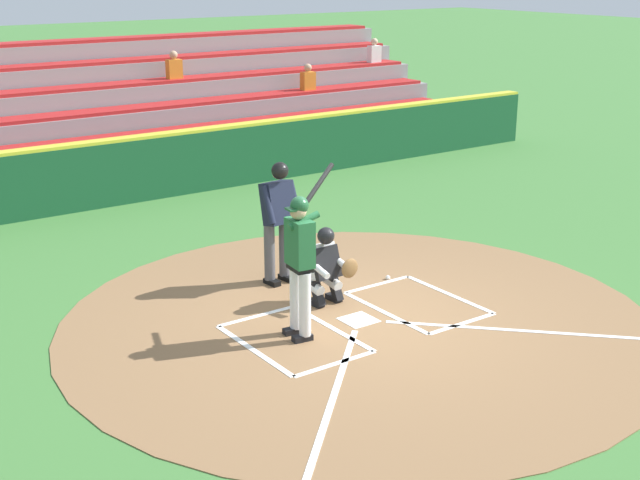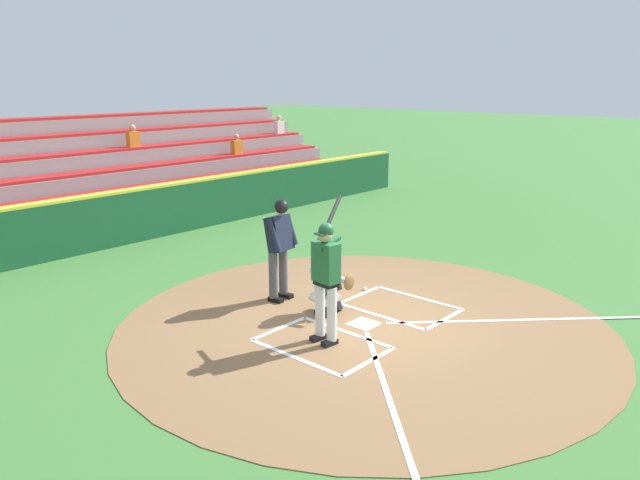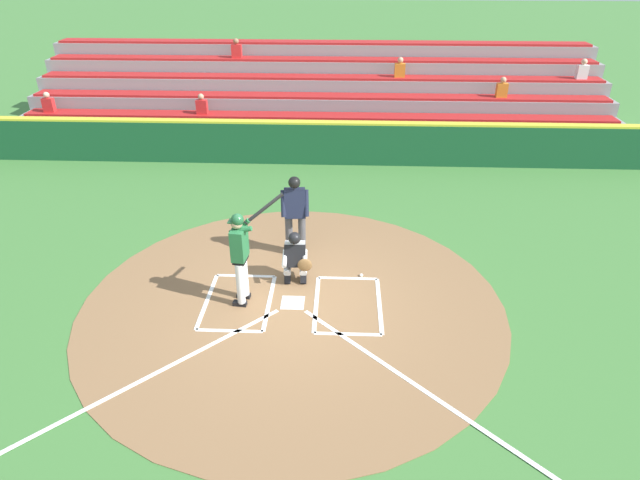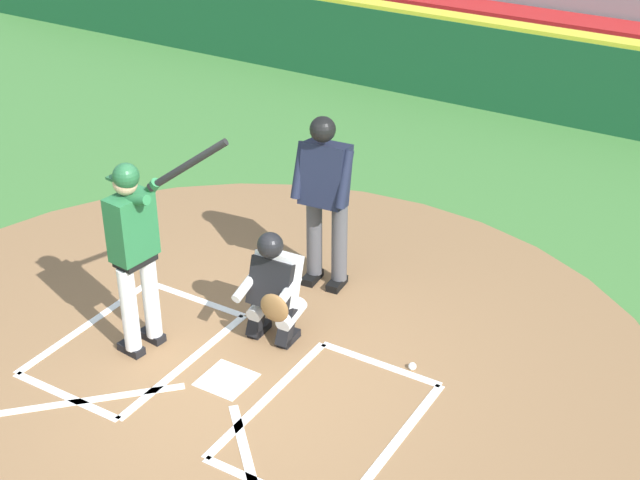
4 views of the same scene
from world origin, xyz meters
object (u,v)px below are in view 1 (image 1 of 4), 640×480
at_px(catcher, 326,264).
at_px(plate_umpire, 278,214).
at_px(baseball, 388,278).
at_px(batter, 300,256).

bearing_deg(catcher, plate_umpire, -85.09).
distance_m(plate_umpire, baseball, 1.95).
bearing_deg(plate_umpire, batter, 65.18).
relative_size(catcher, baseball, 15.27).
xyz_separation_m(plate_umpire, baseball, (-1.42, 0.84, -1.04)).
height_order(batter, baseball, batter).
distance_m(batter, catcher, 1.30).
height_order(batter, catcher, batter).
relative_size(plate_umpire, baseball, 25.20).
distance_m(batter, plate_umpire, 2.00).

